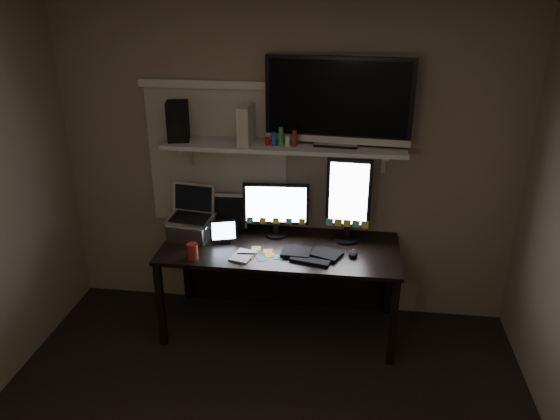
% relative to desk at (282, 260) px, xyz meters
% --- Properties ---
extents(ceiling, '(3.60, 3.60, 0.00)m').
position_rel_desk_xyz_m(ceiling, '(0.00, -1.55, 1.95)').
color(ceiling, silver).
rests_on(ceiling, back_wall).
extents(back_wall, '(3.60, 0.00, 3.60)m').
position_rel_desk_xyz_m(back_wall, '(0.00, 0.25, 0.70)').
color(back_wall, '#7C6E59').
rests_on(back_wall, floor).
extents(window_blinds, '(1.10, 0.02, 1.10)m').
position_rel_desk_xyz_m(window_blinds, '(-0.55, 0.24, 0.75)').
color(window_blinds, '#BBB5A8').
rests_on(window_blinds, back_wall).
extents(desk, '(1.80, 0.75, 0.73)m').
position_rel_desk_xyz_m(desk, '(0.00, 0.00, 0.00)').
color(desk, black).
rests_on(desk, floor).
extents(wall_shelf, '(1.80, 0.35, 0.03)m').
position_rel_desk_xyz_m(wall_shelf, '(0.00, 0.08, 0.91)').
color(wall_shelf, '#BAB9B5').
rests_on(wall_shelf, back_wall).
extents(monitor_landscape, '(0.51, 0.08, 0.45)m').
position_rel_desk_xyz_m(monitor_landscape, '(-0.06, 0.06, 0.40)').
color(monitor_landscape, black).
rests_on(monitor_landscape, desk).
extents(monitor_portrait, '(0.34, 0.08, 0.68)m').
position_rel_desk_xyz_m(monitor_portrait, '(0.50, 0.06, 0.51)').
color(monitor_portrait, black).
rests_on(monitor_portrait, desk).
extents(keyboard, '(0.47, 0.27, 0.03)m').
position_rel_desk_xyz_m(keyboard, '(0.25, -0.23, 0.19)').
color(keyboard, black).
rests_on(keyboard, desk).
extents(mouse, '(0.08, 0.11, 0.04)m').
position_rel_desk_xyz_m(mouse, '(0.55, -0.20, 0.20)').
color(mouse, black).
rests_on(mouse, desk).
extents(notepad, '(0.19, 0.23, 0.01)m').
position_rel_desk_xyz_m(notepad, '(-0.25, -0.32, 0.18)').
color(notepad, beige).
rests_on(notepad, desk).
extents(tablet, '(0.23, 0.15, 0.19)m').
position_rel_desk_xyz_m(tablet, '(-0.43, -0.10, 0.27)').
color(tablet, black).
rests_on(tablet, desk).
extents(file_sorter, '(0.25, 0.12, 0.31)m').
position_rel_desk_xyz_m(file_sorter, '(-0.44, 0.13, 0.33)').
color(file_sorter, black).
rests_on(file_sorter, desk).
extents(laptop, '(0.39, 0.33, 0.40)m').
position_rel_desk_xyz_m(laptop, '(-0.71, -0.05, 0.38)').
color(laptop, silver).
rests_on(laptop, desk).
extents(cup, '(0.09, 0.09, 0.12)m').
position_rel_desk_xyz_m(cup, '(-0.61, -0.39, 0.24)').
color(cup, maroon).
rests_on(cup, desk).
extents(sticky_notes, '(0.32, 0.26, 0.00)m').
position_rel_desk_xyz_m(sticky_notes, '(-0.12, -0.27, 0.18)').
color(sticky_notes, gold).
rests_on(sticky_notes, desk).
extents(tv, '(1.07, 0.28, 0.64)m').
position_rel_desk_xyz_m(tv, '(0.39, 0.11, 1.24)').
color(tv, black).
rests_on(tv, wall_shelf).
extents(game_console, '(0.10, 0.24, 0.28)m').
position_rel_desk_xyz_m(game_console, '(-0.27, 0.06, 1.07)').
color(game_console, '#BBB7A8').
rests_on(game_console, wall_shelf).
extents(speaker, '(0.20, 0.23, 0.29)m').
position_rel_desk_xyz_m(speaker, '(-0.80, 0.09, 1.07)').
color(speaker, black).
rests_on(speaker, wall_shelf).
extents(bottles, '(0.22, 0.08, 0.14)m').
position_rel_desk_xyz_m(bottles, '(-0.01, 0.03, 1.00)').
color(bottles, '#A50F0C').
rests_on(bottles, wall_shelf).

